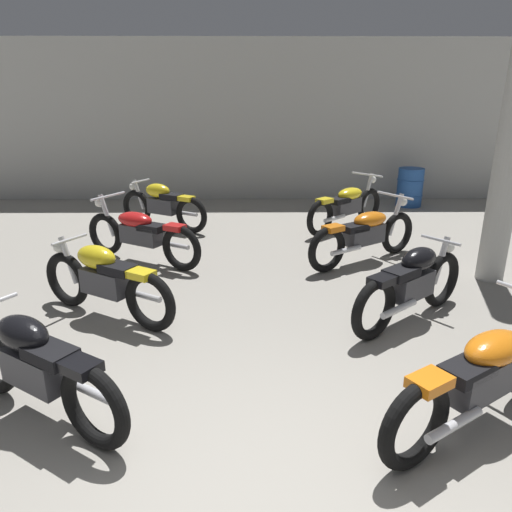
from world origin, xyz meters
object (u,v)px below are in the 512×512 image
(motorcycle_left_row_1, at_px, (105,280))
(motorcycle_right_row_1, at_px, (412,283))
(motorcycle_right_row_2, at_px, (365,233))
(motorcycle_left_row_3, at_px, (162,205))
(motorcycle_left_row_2, at_px, (140,233))
(motorcycle_right_row_3, at_px, (347,205))
(oil_drum, at_px, (410,187))
(support_pillar, at_px, (508,162))
(motorcycle_left_row_0, at_px, (35,365))
(motorcycle_right_row_0, at_px, (484,375))

(motorcycle_left_row_1, height_order, motorcycle_right_row_1, same)
(motorcycle_right_row_1, relative_size, motorcycle_right_row_2, 0.86)
(motorcycle_left_row_1, xyz_separation_m, motorcycle_right_row_2, (3.36, 1.85, -0.01))
(motorcycle_left_row_3, bearing_deg, motorcycle_right_row_1, -48.59)
(motorcycle_left_row_2, height_order, motorcycle_right_row_3, same)
(motorcycle_right_row_3, bearing_deg, motorcycle_left_row_3, 179.23)
(motorcycle_right_row_1, bearing_deg, oil_drum, 72.70)
(motorcycle_left_row_1, xyz_separation_m, motorcycle_left_row_3, (-0.01, 3.77, 0.00))
(motorcycle_left_row_1, bearing_deg, motorcycle_right_row_3, 47.34)
(motorcycle_right_row_2, bearing_deg, motorcycle_left_row_3, 150.32)
(support_pillar, height_order, motorcycle_left_row_2, support_pillar)
(motorcycle_left_row_3, relative_size, motorcycle_right_row_2, 0.95)
(support_pillar, bearing_deg, motorcycle_right_row_2, 156.18)
(motorcycle_left_row_0, distance_m, oil_drum, 9.05)
(motorcycle_right_row_3, bearing_deg, motorcycle_left_row_2, -151.84)
(motorcycle_right_row_3, bearing_deg, support_pillar, -59.50)
(motorcycle_left_row_2, distance_m, motorcycle_right_row_2, 3.37)
(motorcycle_left_row_3, xyz_separation_m, motorcycle_right_row_3, (3.45, -0.05, -0.01))
(motorcycle_left_row_0, relative_size, motorcycle_left_row_2, 0.89)
(support_pillar, bearing_deg, motorcycle_left_row_3, 152.14)
(motorcycle_right_row_0, bearing_deg, oil_drum, 76.44)
(motorcycle_left_row_1, distance_m, motorcycle_right_row_0, 3.90)
(support_pillar, relative_size, motorcycle_right_row_1, 2.00)
(support_pillar, bearing_deg, motorcycle_left_row_1, -166.96)
(support_pillar, relative_size, motorcycle_left_row_1, 1.82)
(support_pillar, xyz_separation_m, motorcycle_left_row_3, (-4.96, 2.62, -1.14))
(motorcycle_left_row_2, bearing_deg, motorcycle_left_row_1, -89.68)
(support_pillar, distance_m, motorcycle_right_row_3, 3.20)
(motorcycle_left_row_1, xyz_separation_m, motorcycle_right_row_1, (3.43, -0.13, 0.00))
(motorcycle_right_row_0, xyz_separation_m, oil_drum, (1.82, 7.54, -0.03))
(motorcycle_right_row_0, distance_m, oil_drum, 7.75)
(motorcycle_left_row_0, distance_m, motorcycle_left_row_1, 1.78)
(motorcycle_left_row_2, relative_size, motorcycle_right_row_2, 1.04)
(motorcycle_right_row_2, bearing_deg, oil_drum, 63.69)
(support_pillar, distance_m, motorcycle_left_row_1, 5.21)
(support_pillar, relative_size, motorcycle_left_row_3, 1.81)
(motorcycle_left_row_1, xyz_separation_m, oil_drum, (5.21, 5.61, -0.03))
(motorcycle_right_row_0, height_order, oil_drum, motorcycle_right_row_0)
(motorcycle_left_row_1, xyz_separation_m, motorcycle_right_row_0, (3.39, -1.93, -0.01))
(motorcycle_right_row_2, xyz_separation_m, motorcycle_right_row_3, (0.08, 1.87, 0.00))
(motorcycle_right_row_3, xyz_separation_m, oil_drum, (1.78, 1.88, -0.03))
(motorcycle_left_row_1, distance_m, motorcycle_left_row_3, 3.77)
(motorcycle_right_row_0, height_order, motorcycle_right_row_1, motorcycle_right_row_0)
(motorcycle_right_row_2, xyz_separation_m, oil_drum, (1.86, 3.75, -0.03))
(support_pillar, relative_size, motorcycle_right_row_3, 1.91)
(motorcycle_left_row_0, bearing_deg, motorcycle_right_row_3, 57.85)
(motorcycle_left_row_0, height_order, motorcycle_right_row_2, motorcycle_right_row_2)
(motorcycle_right_row_3, bearing_deg, oil_drum, 46.60)
(motorcycle_left_row_0, height_order, motorcycle_left_row_2, motorcycle_left_row_2)
(motorcycle_right_row_2, height_order, oil_drum, motorcycle_right_row_2)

